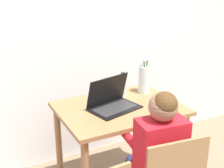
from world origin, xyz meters
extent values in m
cube|color=white|center=(0.00, 2.23, 1.25)|extent=(6.40, 0.05, 2.50)
cube|color=olive|center=(-0.09, 1.54, 0.73)|extent=(0.90, 0.67, 0.03)
cylinder|color=olive|center=(0.31, 1.25, 0.36)|extent=(0.05, 0.05, 0.72)
cylinder|color=olive|center=(-0.49, 1.82, 0.36)|extent=(0.05, 0.05, 0.72)
cylinder|color=olive|center=(0.31, 1.82, 0.36)|extent=(0.05, 0.05, 0.72)
cube|color=red|center=(-0.11, 0.98, 0.66)|extent=(0.31, 0.21, 0.44)
sphere|color=#936B4C|center=(-0.11, 0.98, 0.97)|extent=(0.17, 0.17, 0.17)
sphere|color=#4C3319|center=(-0.11, 0.97, 0.99)|extent=(0.15, 0.15, 0.15)
cylinder|color=navy|center=(-0.03, 1.11, 0.46)|extent=(0.12, 0.29, 0.09)
cylinder|color=red|center=(0.04, 1.17, 0.69)|extent=(0.08, 0.24, 0.06)
cylinder|color=red|center=(-0.21, 1.20, 0.69)|extent=(0.08, 0.24, 0.06)
cube|color=black|center=(-0.14, 1.51, 0.75)|extent=(0.40, 0.31, 0.01)
cube|color=#2D2D2D|center=(-0.14, 1.51, 0.76)|extent=(0.34, 0.23, 0.00)
cube|color=black|center=(-0.16, 1.59, 0.87)|extent=(0.36, 0.15, 0.22)
cube|color=#19284C|center=(-0.16, 1.59, 0.87)|extent=(0.32, 0.13, 0.20)
cylinder|color=silver|center=(0.23, 1.70, 0.86)|extent=(0.10, 0.10, 0.23)
cylinder|color=#3D7A38|center=(0.25, 1.71, 0.90)|extent=(0.01, 0.01, 0.22)
sphere|color=white|center=(0.25, 1.71, 1.02)|extent=(0.03, 0.03, 0.03)
cylinder|color=#3D7A38|center=(0.23, 1.72, 0.89)|extent=(0.01, 0.01, 0.20)
sphere|color=white|center=(0.23, 1.72, 0.99)|extent=(0.03, 0.03, 0.03)
cylinder|color=#3D7A38|center=(0.21, 1.71, 0.89)|extent=(0.01, 0.01, 0.18)
sphere|color=white|center=(0.21, 1.71, 0.98)|extent=(0.04, 0.04, 0.04)
cylinder|color=#3D7A38|center=(0.22, 1.68, 0.91)|extent=(0.01, 0.01, 0.24)
sphere|color=white|center=(0.22, 1.68, 1.03)|extent=(0.04, 0.04, 0.04)
cylinder|color=#3D7A38|center=(0.24, 1.68, 0.92)|extent=(0.01, 0.01, 0.26)
sphere|color=white|center=(0.24, 1.68, 1.05)|extent=(0.04, 0.04, 0.04)
cylinder|color=silver|center=(0.03, 1.70, 0.84)|extent=(0.06, 0.06, 0.18)
cylinder|color=#262628|center=(0.03, 1.70, 0.94)|extent=(0.03, 0.03, 0.02)
camera|label=1|loc=(-1.11, -0.34, 1.69)|focal=50.00mm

